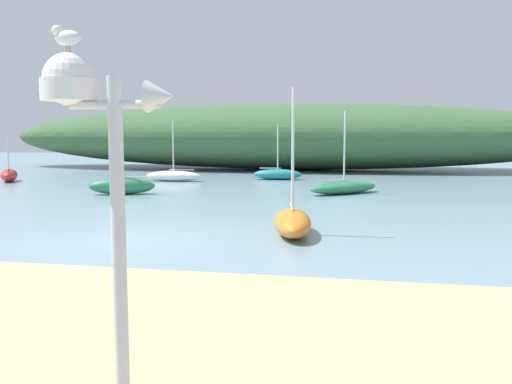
{
  "coord_description": "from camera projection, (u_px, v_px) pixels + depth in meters",
  "views": [
    {
      "loc": [
        6.1,
        -13.01,
        2.8
      ],
      "look_at": [
        2.94,
        3.29,
        0.99
      ],
      "focal_mm": 37.44,
      "sensor_mm": 36.0,
      "label": 1
    }
  ],
  "objects": [
    {
      "name": "ground_plane",
      "position": [
        124.0,
        240.0,
        14.15
      ],
      "size": [
        120.0,
        120.0,
        0.0
      ],
      "primitive_type": "plane",
      "color": "#7A99A8"
    },
    {
      "name": "sailboat_mid_channel",
      "position": [
        278.0,
        174.0,
        32.79
      ],
      "size": [
        3.05,
        1.26,
        3.42
      ],
      "color": "teal",
      "rests_on": "ground"
    },
    {
      "name": "mast_structure",
      "position": [
        91.0,
        131.0,
        4.3
      ],
      "size": [
        1.11,
        0.46,
        3.25
      ],
      "color": "silver",
      "rests_on": "beach_sand"
    },
    {
      "name": "sailboat_by_sandbar",
      "position": [
        9.0,
        175.0,
        31.5
      ],
      "size": [
        2.2,
        2.8,
        2.95
      ],
      "color": "#B72D28",
      "rests_on": "ground"
    },
    {
      "name": "sailboat_far_left",
      "position": [
        122.0,
        186.0,
        24.76
      ],
      "size": [
        3.13,
        1.75,
        3.59
      ],
      "color": "#287A4C",
      "rests_on": "ground"
    },
    {
      "name": "distant_hill",
      "position": [
        288.0,
        137.0,
        42.49
      ],
      "size": [
        47.2,
        11.08,
        5.17
      ],
      "primitive_type": "ellipsoid",
      "color": "#3D6038",
      "rests_on": "ground"
    },
    {
      "name": "sailboat_inner_mooring",
      "position": [
        344.0,
        187.0,
        25.05
      ],
      "size": [
        3.64,
        3.52,
        3.86
      ],
      "color": "#287A4C",
      "rests_on": "ground"
    },
    {
      "name": "sailboat_centre_water",
      "position": [
        174.0,
        176.0,
        31.69
      ],
      "size": [
        3.41,
        1.05,
        3.68
      ],
      "color": "white",
      "rests_on": "ground"
    },
    {
      "name": "sailboat_east_reach",
      "position": [
        292.0,
        222.0,
        14.85
      ],
      "size": [
        1.54,
        3.27,
        4.08
      ],
      "color": "orange",
      "rests_on": "ground"
    },
    {
      "name": "seagull_on_radar",
      "position": [
        66.0,
        36.0,
        4.25
      ],
      "size": [
        0.3,
        0.11,
        0.22
      ],
      "color": "orange",
      "rests_on": "mast_structure"
    }
  ]
}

